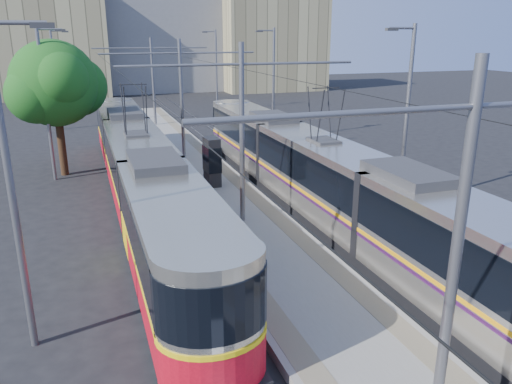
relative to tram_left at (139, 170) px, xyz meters
name	(u,v)px	position (x,y,z in m)	size (l,w,h in m)	color
ground	(334,331)	(3.60, -12.13, -1.71)	(160.00, 160.00, 0.00)	black
platform	(195,170)	(3.60, 4.87, -1.56)	(4.00, 50.00, 0.30)	gray
tactile_strip_left	(169,169)	(2.15, 4.87, -1.40)	(0.70, 50.00, 0.01)	gray
tactile_strip_right	(219,165)	(5.05, 4.87, -1.40)	(0.70, 50.00, 0.01)	gray
rails	(195,172)	(3.60, 4.87, -1.69)	(8.71, 70.00, 0.03)	gray
tram_left	(139,170)	(0.00, 0.00, 0.00)	(2.43, 28.31, 5.50)	black
tram_right	(322,175)	(7.20, -4.02, 0.15)	(2.43, 29.03, 5.50)	black
catenary	(204,98)	(3.60, 2.02, 2.81)	(9.20, 70.00, 7.00)	slate
street_lamps	(178,91)	(3.60, 8.87, 2.47)	(15.18, 38.22, 8.00)	slate
shelter	(212,161)	(3.68, 1.08, -0.14)	(0.73, 1.13, 2.42)	black
tree	(61,85)	(-3.12, 6.98, 3.26)	(5.06, 4.67, 7.35)	#382314
building_left	(39,43)	(-6.40, 47.87, 4.79)	(16.32, 12.24, 12.99)	tan
building_centre	(162,37)	(9.60, 51.87, 5.45)	(18.36, 14.28, 14.29)	gray
building_right	(269,42)	(23.60, 45.87, 4.74)	(14.28, 10.20, 12.87)	tan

